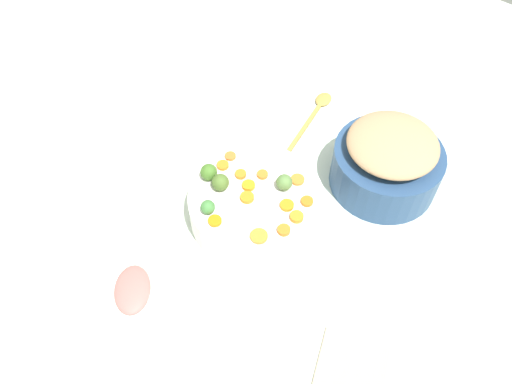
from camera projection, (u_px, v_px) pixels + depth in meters
tabletop at (242, 207)px, 1.22m from camera, size 2.40×2.40×0.02m
serving_bowl_carrots at (256, 206)px, 1.15m from camera, size 0.30×0.30×0.09m
metal_pot at (386, 168)px, 1.21m from camera, size 0.25×0.25×0.11m
stuffing_mound at (393, 144)px, 1.14m from camera, size 0.21×0.21×0.05m
carrot_slice_0 at (248, 186)px, 1.13m from camera, size 0.04×0.04×0.01m
carrot_slice_1 at (287, 205)px, 1.10m from camera, size 0.04×0.04×0.01m
carrot_slice_2 at (307, 201)px, 1.11m from camera, size 0.03×0.03×0.01m
carrot_slice_3 at (284, 230)px, 1.06m from camera, size 0.04×0.04×0.01m
carrot_slice_4 at (262, 175)px, 1.15m from camera, size 0.03×0.03×0.01m
carrot_slice_5 at (223, 165)px, 1.17m from camera, size 0.04×0.04×0.01m
carrot_slice_6 at (215, 221)px, 1.07m from camera, size 0.04×0.04×0.01m
carrot_slice_7 at (298, 180)px, 1.14m from camera, size 0.04×0.04×0.01m
carrot_slice_8 at (247, 197)px, 1.11m from camera, size 0.04×0.04×0.01m
carrot_slice_9 at (230, 156)px, 1.18m from camera, size 0.04×0.04×0.01m
carrot_slice_10 at (259, 236)px, 1.05m from camera, size 0.05×0.05×0.01m
carrot_slice_11 at (296, 218)px, 1.08m from camera, size 0.03×0.03×0.01m
carrot_slice_12 at (241, 174)px, 1.15m from camera, size 0.04×0.04×0.01m
brussels_sprout_0 at (284, 182)px, 1.12m from camera, size 0.04×0.04×0.04m
brussels_sprout_1 at (207, 206)px, 1.08m from camera, size 0.03×0.03×0.03m
brussels_sprout_2 at (220, 182)px, 1.12m from camera, size 0.04×0.04×0.04m
brussels_sprout_3 at (209, 172)px, 1.14m from camera, size 0.04×0.04×0.04m
wooden_spoon at (315, 113)px, 1.39m from camera, size 0.29×0.08×0.01m
casserole_dish at (35, 188)px, 1.18m from camera, size 0.25×0.25×0.09m
ham_plate at (135, 301)px, 1.06m from camera, size 0.23×0.23×0.01m
ham_slice_main at (132, 290)px, 1.05m from camera, size 0.13×0.13×0.03m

